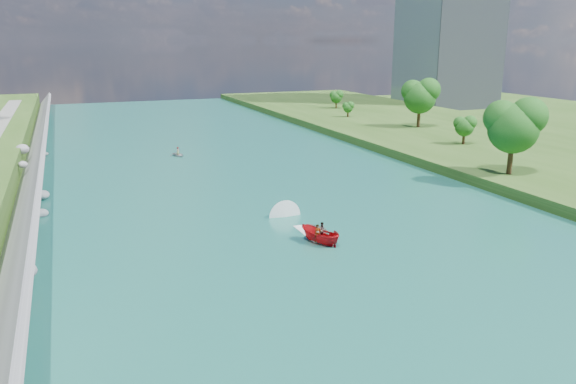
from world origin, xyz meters
name	(u,v)px	position (x,y,z in m)	size (l,w,h in m)	color
ground	(334,255)	(0.00, 0.00, 0.00)	(260.00, 260.00, 0.00)	#2D5119
river_water	(261,198)	(0.00, 20.00, 0.05)	(55.00, 240.00, 0.10)	#19615D
berm_east	(568,161)	(49.50, 20.00, 0.75)	(44.00, 240.00, 1.50)	#2D5119
riprap_bank	(25,209)	(-25.84, 19.06, 1.80)	(4.55, 236.00, 4.12)	slate
trees_east	(497,123)	(39.35, 24.65, 6.52)	(19.87, 130.77, 11.63)	#1A5416
motorboat	(314,231)	(-0.07, 4.32, 0.82)	(3.60, 19.10, 2.02)	red
raft	(178,154)	(-4.36, 49.02, 0.45)	(2.81, 3.41, 1.51)	#95989D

